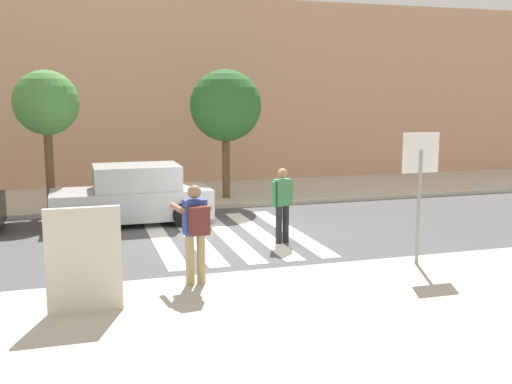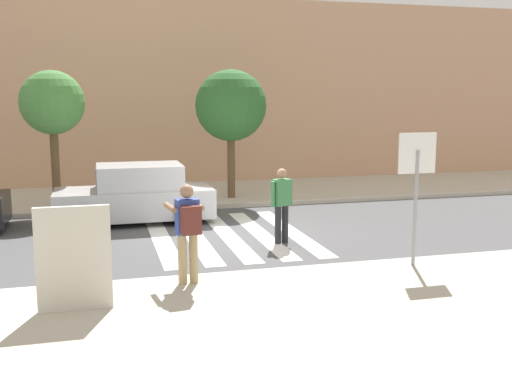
% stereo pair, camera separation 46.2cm
% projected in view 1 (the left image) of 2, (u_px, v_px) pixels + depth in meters
% --- Properties ---
extents(ground_plane, '(120.00, 120.00, 0.00)m').
position_uv_depth(ground_plane, '(230.00, 237.00, 14.29)').
color(ground_plane, '#4C4C4F').
extents(sidewalk_near, '(60.00, 6.00, 0.14)m').
position_uv_depth(sidewalk_near, '(338.00, 331.00, 8.43)').
color(sidewalk_near, beige).
rests_on(sidewalk_near, ground).
extents(sidewalk_far, '(60.00, 4.80, 0.14)m').
position_uv_depth(sidewalk_far, '(185.00, 195.00, 19.95)').
color(sidewalk_far, beige).
rests_on(sidewalk_far, ground).
extents(building_facade_far, '(56.00, 4.00, 6.88)m').
position_uv_depth(building_facade_far, '(164.00, 93.00, 23.57)').
color(building_facade_far, tan).
rests_on(building_facade_far, ground).
extents(crosswalk_stripe_0, '(0.44, 5.20, 0.01)m').
position_uv_depth(crosswalk_stripe_0, '(161.00, 240.00, 14.03)').
color(crosswalk_stripe_0, silver).
rests_on(crosswalk_stripe_0, ground).
extents(crosswalk_stripe_1, '(0.44, 5.20, 0.01)m').
position_uv_depth(crosswalk_stripe_1, '(195.00, 237.00, 14.25)').
color(crosswalk_stripe_1, silver).
rests_on(crosswalk_stripe_1, ground).
extents(crosswalk_stripe_2, '(0.44, 5.20, 0.01)m').
position_uv_depth(crosswalk_stripe_2, '(228.00, 235.00, 14.48)').
color(crosswalk_stripe_2, silver).
rests_on(crosswalk_stripe_2, ground).
extents(crosswalk_stripe_3, '(0.44, 5.20, 0.01)m').
position_uv_depth(crosswalk_stripe_3, '(259.00, 233.00, 14.71)').
color(crosswalk_stripe_3, silver).
rests_on(crosswalk_stripe_3, ground).
extents(crosswalk_stripe_4, '(0.44, 5.20, 0.01)m').
position_uv_depth(crosswalk_stripe_4, '(290.00, 231.00, 14.94)').
color(crosswalk_stripe_4, silver).
rests_on(crosswalk_stripe_4, ground).
extents(stop_sign, '(0.76, 0.08, 2.53)m').
position_uv_depth(stop_sign, '(420.00, 169.00, 11.29)').
color(stop_sign, gray).
rests_on(stop_sign, sidewalk_near).
extents(photographer_with_backpack, '(0.65, 0.89, 1.72)m').
position_uv_depth(photographer_with_backpack, '(195.00, 226.00, 10.14)').
color(photographer_with_backpack, tan).
rests_on(photographer_with_backpack, sidewalk_near).
extents(pedestrian_crossing, '(0.55, 0.35, 1.72)m').
position_uv_depth(pedestrian_crossing, '(282.00, 201.00, 13.60)').
color(pedestrian_crossing, '#232328').
rests_on(pedestrian_crossing, ground).
extents(parked_car_silver, '(4.10, 1.92, 1.55)m').
position_uv_depth(parked_car_silver, '(133.00, 196.00, 15.77)').
color(parked_car_silver, '#B7BABF').
rests_on(parked_car_silver, ground).
extents(street_tree_west, '(1.83, 1.83, 3.92)m').
position_uv_depth(street_tree_west, '(46.00, 104.00, 16.83)').
color(street_tree_west, brown).
rests_on(street_tree_west, sidewalk_far).
extents(street_tree_center, '(2.22, 2.22, 4.01)m').
position_uv_depth(street_tree_center, '(226.00, 106.00, 18.55)').
color(street_tree_center, brown).
rests_on(street_tree_center, sidewalk_far).
extents(advertising_board, '(1.10, 0.11, 1.60)m').
position_uv_depth(advertising_board, '(84.00, 260.00, 8.87)').
color(advertising_board, beige).
rests_on(advertising_board, sidewalk_near).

